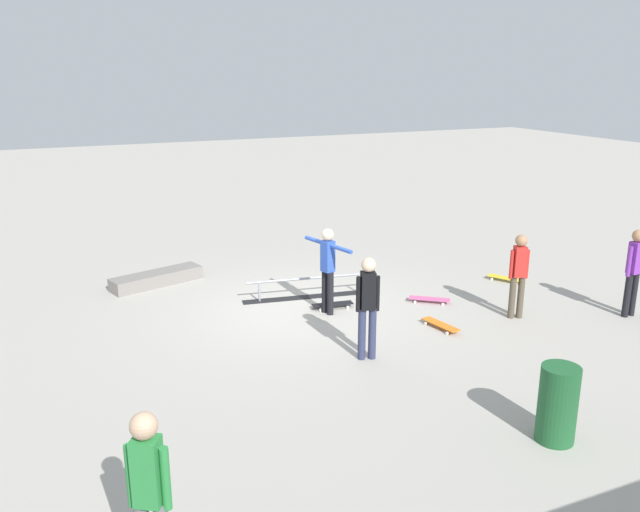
{
  "coord_description": "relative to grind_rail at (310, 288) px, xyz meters",
  "views": [
    {
      "loc": [
        4.48,
        10.9,
        4.5
      ],
      "look_at": [
        -0.43,
        -0.13,
        1.0
      ],
      "focal_mm": 36.75,
      "sensor_mm": 36.0,
      "label": 1
    }
  ],
  "objects": [
    {
      "name": "bystander_purple_shirt",
      "position": [
        -5.04,
        3.39,
        0.75
      ],
      "size": [
        0.38,
        0.23,
        1.66
      ],
      "rotation": [
        0.0,
        0.0,
        3.18
      ],
      "color": "black",
      "rests_on": "ground_plane"
    },
    {
      "name": "ground_plane",
      "position": [
        0.43,
        0.63,
        -0.19
      ],
      "size": [
        60.0,
        60.0,
        0.0
      ],
      "primitive_type": "plane",
      "color": "#ADA89E"
    },
    {
      "name": "skater_main",
      "position": [
        0.05,
        0.97,
        0.77
      ],
      "size": [
        0.4,
        1.31,
        1.65
      ],
      "rotation": [
        0.0,
        0.0,
        1.82
      ],
      "color": "black",
      "rests_on": "ground_plane"
    },
    {
      "name": "grind_rail",
      "position": [
        0.0,
        0.0,
        0.0
      ],
      "size": [
        2.75,
        0.68,
        0.43
      ],
      "rotation": [
        0.0,
        0.0,
        -0.16
      ],
      "color": "black",
      "rests_on": "ground_plane"
    },
    {
      "name": "bystander_black_shirt",
      "position": [
        0.32,
        3.05,
        0.77
      ],
      "size": [
        0.38,
        0.25,
        1.68
      ],
      "rotation": [
        0.0,
        0.0,
        6.0
      ],
      "color": "#2D3351",
      "rests_on": "ground_plane"
    },
    {
      "name": "bystander_red_shirt",
      "position": [
        -3.04,
        2.6,
        0.72
      ],
      "size": [
        0.36,
        0.24,
        1.6
      ],
      "rotation": [
        0.0,
        0.0,
        5.94
      ],
      "color": "brown",
      "rests_on": "ground_plane"
    },
    {
      "name": "skate_ledge",
      "position": [
        2.69,
        -2.06,
        -0.05
      ],
      "size": [
        2.03,
        1.06,
        0.28
      ],
      "primitive_type": "cube",
      "rotation": [
        0.0,
        0.0,
        0.29
      ],
      "color": "gray",
      "rests_on": "ground_plane"
    },
    {
      "name": "loose_skateboard_orange",
      "position": [
        -1.48,
        2.48,
        -0.11
      ],
      "size": [
        0.36,
        0.82,
        0.09
      ],
      "rotation": [
        0.0,
        0.0,
        1.75
      ],
      "color": "orange",
      "rests_on": "ground_plane"
    },
    {
      "name": "loose_skateboard_pink",
      "position": [
        -2.04,
        1.26,
        -0.11
      ],
      "size": [
        0.76,
        0.64,
        0.09
      ],
      "rotation": [
        0.0,
        0.0,
        5.63
      ],
      "color": "#E05993",
      "rests_on": "ground_plane"
    },
    {
      "name": "trash_bin",
      "position": [
        -0.71,
        6.11,
        0.31
      ],
      "size": [
        0.48,
        0.48,
        1.0
      ],
      "primitive_type": "cylinder",
      "color": "#1E592D",
      "rests_on": "ground_plane"
    },
    {
      "name": "bystander_green_shirt",
      "position": [
        4.29,
        6.53,
        0.81
      ],
      "size": [
        0.38,
        0.29,
        1.76
      ],
      "rotation": [
        0.0,
        0.0,
        2.59
      ],
      "color": "slate",
      "rests_on": "ground_plane"
    },
    {
      "name": "loose_skateboard_yellow",
      "position": [
        -4.29,
        0.82,
        -0.11
      ],
      "size": [
        0.57,
        0.79,
        0.09
      ],
      "rotation": [
        0.0,
        0.0,
        2.09
      ],
      "color": "yellow",
      "rests_on": "ground_plane"
    },
    {
      "name": "skateboard_main",
      "position": [
        -0.15,
        0.76,
        -0.11
      ],
      "size": [
        0.82,
        0.35,
        0.09
      ],
      "rotation": [
        0.0,
        0.0,
        6.13
      ],
      "color": "black",
      "rests_on": "ground_plane"
    }
  ]
}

